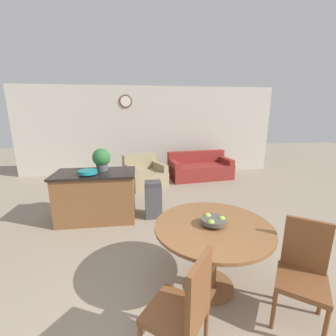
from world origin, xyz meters
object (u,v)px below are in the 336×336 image
dining_table (212,240)px  couch (200,169)px  kitchen_island (97,196)px  potted_plant (102,159)px  fruit_bowl (213,220)px  dining_chair_near_right (303,269)px  armchair (145,175)px  trash_bin (153,199)px  dining_chair_near_left (185,307)px  teal_bowl (88,172)px

dining_table → couch: dining_table is taller
kitchen_island → couch: bearing=42.6°
kitchen_island → potted_plant: size_ratio=3.52×
fruit_bowl → kitchen_island: kitchen_island is taller
potted_plant → dining_chair_near_right: bearing=-49.2°
potted_plant → dining_table: bearing=-55.1°
dining_table → armchair: (-0.61, 3.77, -0.32)m
trash_bin → potted_plant: bearing=169.3°
fruit_bowl → potted_plant: potted_plant is taller
fruit_bowl → potted_plant: 2.50m
dining_chair_near_left → potted_plant: potted_plant is taller
dining_table → armchair: 3.84m
armchair → trash_bin: bearing=-109.8°
kitchen_island → armchair: size_ratio=1.15×
fruit_bowl → kitchen_island: size_ratio=0.19×
dining_chair_near_right → teal_bowl: size_ratio=3.05×
kitchen_island → potted_plant: 0.68m
trash_bin → couch: size_ratio=0.36×
dining_chair_near_left → dining_chair_near_right: 1.21m
dining_table → trash_bin: dining_table is taller
fruit_bowl → couch: fruit_bowl is taller
dining_chair_near_right → teal_bowl: 3.24m
dining_chair_near_left → potted_plant: bearing=56.7°
dining_chair_near_left → armchair: (-0.16, 4.50, -0.24)m
kitchen_island → fruit_bowl: bearing=-51.2°
potted_plant → trash_bin: 1.20m
dining_table → dining_chair_near_right: (0.72, -0.45, -0.08)m
trash_bin → dining_chair_near_left: bearing=-88.7°
trash_bin → kitchen_island: bearing=177.7°
teal_bowl → potted_plant: 0.39m
kitchen_island → teal_bowl: (-0.08, -0.16, 0.49)m
dining_chair_near_left → potted_plant: 2.99m
trash_bin → teal_bowl: bearing=-173.8°
couch → dining_table: bearing=-110.9°
fruit_bowl → trash_bin: 1.99m
fruit_bowl → couch: (1.05, 4.28, -0.55)m
dining_chair_near_right → armchair: (-1.34, 4.22, -0.24)m
kitchen_island → teal_bowl: 0.52m
dining_table → kitchen_island: (-1.53, 1.91, -0.15)m
dining_chair_near_left → couch: bearing=20.6°
teal_bowl → potted_plant: potted_plant is taller
dining_chair_near_left → dining_chair_near_right: same height
kitchen_island → potted_plant: bearing=49.2°
dining_table → teal_bowl: 2.40m
teal_bowl → potted_plant: (0.19, 0.29, 0.17)m
teal_bowl → trash_bin: size_ratio=0.46×
couch → dining_chair_near_left: bearing=-113.8°
fruit_bowl → teal_bowl: size_ratio=0.83×
dining_chair_near_left → armchair: size_ratio=0.79×
teal_bowl → armchair: bearing=63.7°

